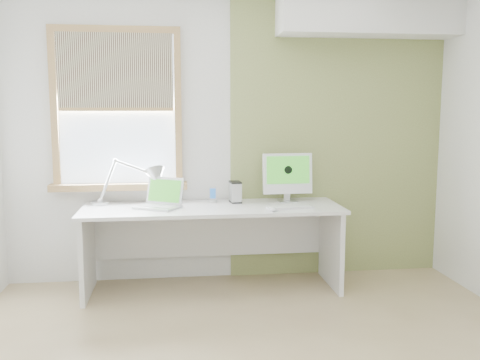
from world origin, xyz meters
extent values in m
cube|color=silver|center=(0.00, 1.76, 1.30)|extent=(4.00, 0.02, 2.60)
cube|color=silver|center=(0.00, -1.76, 1.30)|extent=(4.00, 0.02, 2.60)
cube|color=olive|center=(1.00, 1.74, 1.30)|extent=(2.00, 0.02, 2.60)
cube|color=white|center=(1.20, 1.57, 2.40)|extent=(1.60, 0.40, 0.42)
cube|color=olive|center=(-1.53, 1.72, 1.55)|extent=(0.06, 0.06, 1.42)
cube|color=olive|center=(-0.47, 1.72, 1.55)|extent=(0.06, 0.06, 1.42)
cube|color=olive|center=(-1.00, 1.72, 2.23)|extent=(1.00, 0.06, 0.06)
cube|color=olive|center=(-1.00, 1.70, 0.87)|extent=(1.20, 0.14, 0.06)
cube|color=#D1E2F9|center=(-1.00, 1.74, 1.55)|extent=(1.00, 0.01, 1.30)
cube|color=beige|center=(-1.00, 1.70, 1.88)|extent=(0.98, 0.02, 0.65)
cube|color=olive|center=(-1.00, 1.70, 1.55)|extent=(0.98, 0.03, 0.03)
cube|color=silver|center=(-0.20, 1.38, 0.71)|extent=(2.20, 0.70, 0.03)
cube|color=silver|center=(-1.25, 1.38, 0.35)|extent=(0.04, 0.64, 0.70)
cube|color=silver|center=(0.85, 1.38, 0.35)|extent=(0.04, 0.64, 0.70)
cube|color=silver|center=(-0.20, 1.70, 0.45)|extent=(2.08, 0.02, 0.48)
cylinder|color=#B2B5B7|center=(-1.16, 1.61, 0.74)|extent=(0.17, 0.17, 0.02)
sphere|color=#B2B5B7|center=(-1.16, 1.61, 0.76)|extent=(0.05, 0.05, 0.05)
cylinder|color=#B2B5B7|center=(-1.09, 1.61, 0.93)|extent=(0.17, 0.03, 0.36)
sphere|color=#B2B5B7|center=(-1.02, 1.61, 1.11)|extent=(0.04, 0.04, 0.04)
cylinder|color=#B2B5B7|center=(-0.86, 1.59, 1.05)|extent=(0.33, 0.07, 0.14)
sphere|color=#B2B5B7|center=(-0.70, 1.57, 0.99)|extent=(0.04, 0.04, 0.04)
cone|color=#B2B5B7|center=(-0.67, 1.57, 0.96)|extent=(0.26, 0.28, 0.22)
cube|color=#B2B5B7|center=(-0.66, 1.37, 0.74)|extent=(0.42, 0.39, 0.02)
cube|color=#B2B5B7|center=(-0.66, 1.37, 0.75)|extent=(0.33, 0.28, 0.00)
cube|color=#B2B5B7|center=(-0.59, 1.47, 0.86)|extent=(0.34, 0.24, 0.23)
cube|color=#338E23|center=(-0.60, 1.47, 0.86)|extent=(0.29, 0.21, 0.18)
cylinder|color=#B2B5B7|center=(-0.18, 1.58, 0.74)|extent=(0.09, 0.09, 0.02)
cube|color=#B2B5B7|center=(-0.18, 1.58, 0.81)|extent=(0.06, 0.02, 0.12)
cube|color=#194C99|center=(-0.18, 1.57, 0.81)|extent=(0.05, 0.01, 0.09)
cube|color=#B2B5B7|center=(0.02, 1.56, 0.82)|extent=(0.10, 0.15, 0.19)
cube|color=black|center=(0.02, 1.56, 0.91)|extent=(0.10, 0.15, 0.01)
cube|color=black|center=(0.02, 1.56, 0.74)|extent=(0.10, 0.15, 0.01)
cube|color=#B2B5B7|center=(0.49, 1.53, 0.74)|extent=(0.17, 0.15, 0.01)
cube|color=#B2B5B7|center=(0.49, 1.56, 0.81)|extent=(0.05, 0.02, 0.14)
cube|color=white|center=(0.49, 1.55, 0.98)|extent=(0.44, 0.09, 0.36)
cube|color=#338E23|center=(0.49, 1.52, 1.02)|extent=(0.39, 0.04, 0.24)
cylinder|color=black|center=(0.49, 1.52, 1.02)|extent=(0.07, 0.01, 0.07)
cube|color=white|center=(0.44, 1.22, 0.74)|extent=(0.40, 0.16, 0.01)
cube|color=white|center=(0.44, 1.22, 0.75)|extent=(0.37, 0.13, 0.00)
ellipsoid|color=white|center=(0.28, 1.12, 0.74)|extent=(0.08, 0.11, 0.03)
camera|label=1|loc=(-0.51, -3.03, 1.56)|focal=39.51mm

